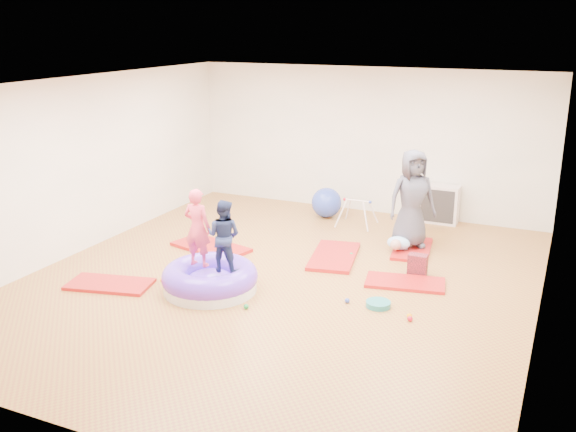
% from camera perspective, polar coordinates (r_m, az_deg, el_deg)
% --- Properties ---
extents(room, '(7.01, 8.01, 2.81)m').
position_cam_1_polar(room, '(8.90, -0.80, 2.57)').
color(room, olive).
rests_on(room, ground).
extents(gym_mat_front_left, '(1.28, 0.84, 0.05)m').
position_cam_1_polar(gym_mat_front_left, '(9.51, -15.56, -5.86)').
color(gym_mat_front_left, red).
rests_on(gym_mat_front_left, ground).
extents(gym_mat_mid_left, '(1.42, 0.96, 0.05)m').
position_cam_1_polar(gym_mat_mid_left, '(10.69, -6.87, -2.76)').
color(gym_mat_mid_left, red).
rests_on(gym_mat_mid_left, ground).
extents(gym_mat_center_back, '(0.92, 1.45, 0.06)m').
position_cam_1_polar(gym_mat_center_back, '(10.24, 4.12, -3.57)').
color(gym_mat_center_back, red).
rests_on(gym_mat_center_back, ground).
extents(gym_mat_right, '(1.20, 0.76, 0.05)m').
position_cam_1_polar(gym_mat_right, '(9.37, 10.37, -5.84)').
color(gym_mat_right, red).
rests_on(gym_mat_right, ground).
extents(gym_mat_rear_right, '(0.74, 1.24, 0.05)m').
position_cam_1_polar(gym_mat_rear_right, '(10.74, 10.97, -2.87)').
color(gym_mat_rear_right, red).
rests_on(gym_mat_rear_right, ground).
extents(inflatable_cushion, '(1.34, 1.34, 0.42)m').
position_cam_1_polar(inflatable_cushion, '(9.03, -6.95, -5.61)').
color(inflatable_cushion, silver).
rests_on(inflatable_cushion, ground).
extents(child_pink, '(0.41, 0.27, 1.10)m').
position_cam_1_polar(child_pink, '(8.88, -8.07, -0.72)').
color(child_pink, '#F3435D').
rests_on(child_pink, inflatable_cushion).
extents(child_navy, '(0.50, 0.40, 1.00)m').
position_cam_1_polar(child_navy, '(8.66, -5.74, -1.44)').
color(child_navy, navy).
rests_on(child_navy, inflatable_cushion).
extents(adult_caregiver, '(0.94, 0.87, 1.61)m').
position_cam_1_polar(adult_caregiver, '(10.57, 10.97, 1.52)').
color(adult_caregiver, '#434250').
rests_on(adult_caregiver, gym_mat_rear_right).
extents(infant, '(0.38, 0.38, 0.22)m').
position_cam_1_polar(infant, '(10.54, 9.74, -2.41)').
color(infant, '#9ACAFD').
rests_on(infant, gym_mat_rear_right).
extents(ball_pit_balls, '(3.66, 2.50, 0.07)m').
position_cam_1_polar(ball_pit_balls, '(8.95, 1.42, -6.59)').
color(ball_pit_balls, '#F59D00').
rests_on(ball_pit_balls, ground).
extents(exercise_ball_blue, '(0.57, 0.57, 0.57)m').
position_cam_1_polar(exercise_ball_blue, '(12.28, 3.44, 1.20)').
color(exercise_ball_blue, '#2D43B2').
rests_on(exercise_ball_blue, ground).
extents(exercise_ball_orange, '(0.43, 0.43, 0.43)m').
position_cam_1_polar(exercise_ball_orange, '(12.29, 3.49, 0.85)').
color(exercise_ball_orange, '#FF6E00').
rests_on(exercise_ball_orange, ground).
extents(infant_play_gym, '(0.66, 0.62, 0.50)m').
position_cam_1_polar(infant_play_gym, '(11.75, 6.15, 0.65)').
color(infant_play_gym, silver).
rests_on(infant_play_gym, ground).
extents(cube_shelf, '(0.71, 0.35, 0.71)m').
position_cam_1_polar(cube_shelf, '(12.23, 13.28, 1.04)').
color(cube_shelf, silver).
rests_on(cube_shelf, ground).
extents(balance_disc, '(0.33, 0.33, 0.07)m').
position_cam_1_polar(balance_disc, '(8.60, 8.03, -7.76)').
color(balance_disc, teal).
rests_on(balance_disc, ground).
extents(backpack, '(0.28, 0.17, 0.32)m').
position_cam_1_polar(backpack, '(9.69, 11.44, -4.27)').
color(backpack, '#AA1F31').
rests_on(backpack, ground).
extents(yellow_toy, '(0.20, 0.20, 0.03)m').
position_cam_1_polar(yellow_toy, '(9.51, -10.70, -5.57)').
color(yellow_toy, '#F59D00').
rests_on(yellow_toy, ground).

